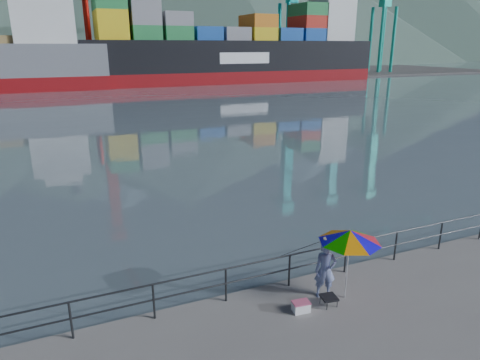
% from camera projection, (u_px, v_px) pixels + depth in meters
% --- Properties ---
extents(harbor_water, '(500.00, 280.00, 0.00)m').
position_uv_depth(harbor_water, '(67.00, 69.00, 124.54)').
color(harbor_water, slate).
rests_on(harbor_water, ground).
extents(far_dock, '(200.00, 40.00, 0.40)m').
position_uv_depth(far_dock, '(122.00, 77.00, 95.96)').
color(far_dock, '#514F4C').
rests_on(far_dock, ground).
extents(guardrail, '(22.00, 0.06, 1.03)m').
position_uv_depth(guardrail, '(259.00, 277.00, 12.13)').
color(guardrail, '#2D3033').
rests_on(guardrail, ground).
extents(port_cranes, '(116.00, 28.00, 38.40)m').
position_uv_depth(port_cranes, '(223.00, 0.00, 91.21)').
color(port_cranes, red).
rests_on(port_cranes, ground).
extents(container_stacks, '(58.00, 8.40, 7.80)m').
position_uv_depth(container_stacks, '(222.00, 61.00, 104.75)').
color(container_stacks, yellow).
rests_on(container_stacks, ground).
extents(fisherman, '(0.71, 0.60, 1.65)m').
position_uv_depth(fisherman, '(325.00, 270.00, 11.90)').
color(fisherman, navy).
rests_on(fisherman, ground).
extents(beach_umbrella, '(1.73, 1.73, 2.07)m').
position_uv_depth(beach_umbrella, '(350.00, 236.00, 11.51)').
color(beach_umbrella, white).
rests_on(beach_umbrella, ground).
extents(folding_stool, '(0.48, 0.48, 0.28)m').
position_uv_depth(folding_stool, '(329.00, 301.00, 11.66)').
color(folding_stool, black).
rests_on(folding_stool, ground).
extents(cooler_bag, '(0.47, 0.35, 0.26)m').
position_uv_depth(cooler_bag, '(301.00, 307.00, 11.41)').
color(cooler_bag, white).
rests_on(cooler_bag, ground).
extents(fishing_rod, '(0.36, 1.75, 1.25)m').
position_uv_depth(fishing_rod, '(300.00, 275.00, 13.25)').
color(fishing_rod, black).
rests_on(fishing_rod, ground).
extents(container_ship, '(57.69, 9.62, 18.10)m').
position_uv_depth(container_ship, '(243.00, 50.00, 83.77)').
color(container_ship, maroon).
rests_on(container_ship, ground).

